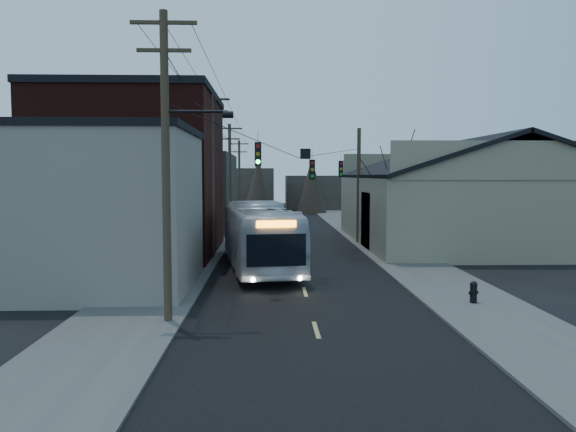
% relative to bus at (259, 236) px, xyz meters
% --- Properties ---
extents(ground, '(160.00, 160.00, 0.00)m').
position_rel_bus_xyz_m(ground, '(2.10, -14.29, -1.79)').
color(ground, black).
rests_on(ground, ground).
extents(road_surface, '(9.00, 110.00, 0.02)m').
position_rel_bus_xyz_m(road_surface, '(2.10, 15.71, -1.78)').
color(road_surface, black).
rests_on(road_surface, ground).
extents(sidewalk_left, '(4.00, 110.00, 0.12)m').
position_rel_bus_xyz_m(sidewalk_left, '(-4.40, 15.71, -1.73)').
color(sidewalk_left, '#474744').
rests_on(sidewalk_left, ground).
extents(sidewalk_right, '(4.00, 110.00, 0.12)m').
position_rel_bus_xyz_m(sidewalk_right, '(8.60, 15.71, -1.73)').
color(sidewalk_right, '#474744').
rests_on(sidewalk_right, ground).
extents(building_clapboard, '(8.00, 8.00, 7.00)m').
position_rel_bus_xyz_m(building_clapboard, '(-6.90, -5.29, 1.71)').
color(building_clapboard, gray).
rests_on(building_clapboard, ground).
extents(building_brick, '(10.00, 12.00, 10.00)m').
position_rel_bus_xyz_m(building_brick, '(-7.90, 5.71, 3.21)').
color(building_brick, black).
rests_on(building_brick, ground).
extents(building_left_far, '(9.00, 14.00, 7.00)m').
position_rel_bus_xyz_m(building_left_far, '(-7.40, 21.71, 1.71)').
color(building_left_far, '#2F2C26').
rests_on(building_left_far, ground).
extents(warehouse, '(16.16, 20.60, 7.73)m').
position_rel_bus_xyz_m(warehouse, '(15.10, 10.71, 0.91)').
color(warehouse, '#7D755B').
rests_on(warehouse, ground).
extents(building_far_left, '(10.00, 12.00, 6.00)m').
position_rel_bus_xyz_m(building_far_left, '(-3.90, 50.71, 1.21)').
color(building_far_left, '#2F2C26').
rests_on(building_far_left, ground).
extents(building_far_right, '(12.00, 14.00, 5.00)m').
position_rel_bus_xyz_m(building_far_right, '(9.10, 55.71, 0.71)').
color(building_far_right, '#2F2C26').
rests_on(building_far_right, ground).
extents(bare_tree, '(0.40, 0.40, 7.20)m').
position_rel_bus_xyz_m(bare_tree, '(8.60, 5.71, 1.81)').
color(bare_tree, black).
rests_on(bare_tree, ground).
extents(utility_lines, '(11.24, 45.28, 10.50)m').
position_rel_bus_xyz_m(utility_lines, '(-1.02, 9.85, 3.17)').
color(utility_lines, '#382B1E').
rests_on(utility_lines, ground).
extents(bus, '(4.72, 13.12, 3.57)m').
position_rel_bus_xyz_m(bus, '(0.00, 0.00, 0.00)').
color(bus, silver).
rests_on(bus, ground).
extents(parked_car, '(1.66, 4.33, 1.41)m').
position_rel_bus_xyz_m(parked_car, '(-0.90, 21.98, -1.08)').
color(parked_car, '#ACAEB4').
rests_on(parked_car, ground).
extents(fire_hydrant, '(0.41, 0.29, 0.85)m').
position_rel_bus_xyz_m(fire_hydrant, '(8.51, -9.01, -1.21)').
color(fire_hydrant, black).
rests_on(fire_hydrant, sidewalk_right).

